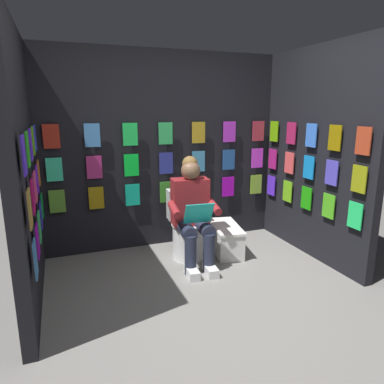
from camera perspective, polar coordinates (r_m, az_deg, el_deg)
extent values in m
plane|color=gray|center=(3.12, 6.10, -19.56)|extent=(30.00, 30.00, 0.00)
cube|color=black|center=(4.39, -4.56, 6.66)|extent=(3.03, 0.10, 2.37)
cube|color=#57912A|center=(4.22, -20.96, -1.42)|extent=(0.17, 0.01, 0.26)
cube|color=#A3830C|center=(4.24, -15.22, -0.94)|extent=(0.17, 0.01, 0.26)
cube|color=#0FBF95|center=(4.29, -9.57, -0.46)|extent=(0.17, 0.01, 0.26)
cube|color=green|center=(4.39, -4.13, 0.01)|extent=(0.17, 0.01, 0.26)
cube|color=#B68A1E|center=(4.53, 1.03, 0.45)|extent=(0.17, 0.01, 0.26)
cube|color=#AD0EC2|center=(4.70, 5.86, 0.86)|extent=(0.17, 0.01, 0.26)
cube|color=#8FC532|center=(4.90, 10.31, 1.23)|extent=(0.17, 0.01, 0.26)
cube|color=#31DEA0|center=(4.15, -21.38, 3.40)|extent=(0.17, 0.01, 0.26)
cube|color=#B12973|center=(4.17, -15.52, 3.87)|extent=(0.17, 0.01, 0.26)
cube|color=#0CE636|center=(4.22, -9.76, 4.30)|extent=(0.17, 0.01, 0.26)
cube|color=#2A3596|center=(4.32, -4.21, 4.66)|extent=(0.17, 0.01, 0.26)
cube|color=#4292C3|center=(4.46, 1.05, 4.97)|extent=(0.17, 0.01, 0.26)
cube|color=#24539D|center=(4.64, 5.96, 5.22)|extent=(0.17, 0.01, 0.26)
cube|color=#D73FEC|center=(4.84, 10.49, 5.41)|extent=(0.17, 0.01, 0.26)
cube|color=#B02818|center=(4.11, -21.81, 8.36)|extent=(0.17, 0.01, 0.26)
cube|color=#4991DA|center=(4.12, -15.84, 8.82)|extent=(0.17, 0.01, 0.26)
cube|color=#20DE55|center=(4.18, -9.96, 9.18)|extent=(0.17, 0.01, 0.26)
cube|color=#30BA5D|center=(4.28, -4.29, 9.43)|extent=(0.17, 0.01, 0.26)
cube|color=gold|center=(4.42, 1.07, 9.59)|extent=(0.17, 0.01, 0.26)
cube|color=#C134DB|center=(4.60, 6.07, 9.67)|extent=(0.17, 0.01, 0.26)
cube|color=#B62E46|center=(4.81, 10.68, 9.67)|extent=(0.17, 0.01, 0.26)
cube|color=black|center=(4.26, 19.39, 5.74)|extent=(0.10, 1.81, 2.37)
cube|color=#5A28EC|center=(4.87, 12.69, 1.03)|extent=(0.01, 0.17, 0.26)
cube|color=#71C41D|center=(4.58, 15.18, 0.11)|extent=(0.01, 0.17, 0.26)
cube|color=#20A811|center=(4.29, 18.00, -0.94)|extent=(0.01, 0.17, 0.26)
cube|color=#4CBB20|center=(4.03, 21.21, -2.13)|extent=(0.01, 0.17, 0.26)
cube|color=#23E569|center=(3.78, 24.87, -3.47)|extent=(0.01, 0.17, 0.26)
cube|color=#A81C6D|center=(4.80, 12.91, 5.24)|extent=(0.01, 0.17, 0.26)
cube|color=#F14F50|center=(4.51, 15.46, 4.57)|extent=(0.01, 0.17, 0.26)
cube|color=#1587E4|center=(4.22, 18.36, 3.81)|extent=(0.01, 0.17, 0.26)
cube|color=#5048D0|center=(3.95, 21.65, 2.92)|extent=(0.01, 0.17, 0.26)
cube|color=#8F9714|center=(3.70, 25.41, 1.90)|extent=(0.01, 0.17, 0.26)
cube|color=#68B50D|center=(4.77, 13.14, 9.53)|extent=(0.01, 0.17, 0.26)
cube|color=#B21F53|center=(4.47, 15.75, 9.14)|extent=(0.01, 0.17, 0.26)
cube|color=#3B7AED|center=(4.18, 18.72, 8.68)|extent=(0.01, 0.17, 0.26)
cube|color=#8F7409|center=(3.91, 22.11, 8.12)|extent=(0.01, 0.17, 0.26)
cube|color=#B53E21|center=(3.65, 25.98, 7.45)|extent=(0.01, 0.17, 0.26)
cube|color=black|center=(3.28, -25.73, 3.09)|extent=(0.10, 1.81, 2.37)
cube|color=#3777B9|center=(2.71, -24.01, -9.86)|extent=(0.01, 0.17, 0.26)
cube|color=purple|center=(3.05, -23.69, -7.25)|extent=(0.01, 0.17, 0.26)
cube|color=green|center=(3.39, -23.44, -5.17)|extent=(0.01, 0.17, 0.26)
cube|color=#2C24AD|center=(3.74, -23.23, -3.47)|extent=(0.01, 0.17, 0.26)
cube|color=#0B9A3D|center=(4.09, -23.07, -2.06)|extent=(0.01, 0.17, 0.26)
cube|color=olive|center=(2.59, -24.76, -2.49)|extent=(0.01, 0.17, 0.26)
cube|color=#AC0B58|center=(2.95, -24.34, -0.65)|extent=(0.01, 0.17, 0.26)
cube|color=#F13C7D|center=(3.30, -24.01, 0.79)|extent=(0.01, 0.17, 0.26)
cube|color=#6F19E8|center=(3.66, -23.75, 1.95)|extent=(0.01, 0.17, 0.26)
cube|color=orange|center=(4.02, -23.53, 2.90)|extent=(0.01, 0.17, 0.26)
cube|color=#4725DA|center=(2.53, -25.56, 5.41)|extent=(0.01, 0.17, 0.26)
cube|color=green|center=(2.89, -25.03, 6.31)|extent=(0.01, 0.17, 0.26)
cube|color=#4F21E0|center=(3.25, -24.62, 7.01)|extent=(0.01, 0.17, 0.26)
cube|color=#52A815|center=(3.61, -24.29, 7.56)|extent=(0.01, 0.17, 0.26)
cube|color=#2B3DF2|center=(3.97, -24.02, 8.02)|extent=(0.01, 0.17, 0.26)
cylinder|color=white|center=(4.10, -0.48, -7.98)|extent=(0.38, 0.38, 0.40)
cylinder|color=white|center=(4.03, -0.48, -5.17)|extent=(0.41, 0.41, 0.02)
cube|color=white|center=(4.22, -1.42, -1.93)|extent=(0.39, 0.21, 0.36)
cylinder|color=white|center=(4.14, -1.11, -2.24)|extent=(0.39, 0.10, 0.39)
cube|color=maroon|center=(3.92, -0.34, -1.54)|extent=(0.42, 0.25, 0.52)
sphere|color=brown|center=(3.82, -0.22, 3.49)|extent=(0.21, 0.21, 0.21)
sphere|color=olive|center=(3.84, -0.35, 4.57)|extent=(0.17, 0.17, 0.17)
cylinder|color=#23283D|center=(3.84, 1.91, -5.71)|extent=(0.18, 0.41, 0.15)
cylinder|color=#23283D|center=(3.79, -0.98, -5.98)|extent=(0.18, 0.41, 0.15)
cylinder|color=#23283D|center=(3.76, 2.73, -9.84)|extent=(0.12, 0.12, 0.42)
cylinder|color=#23283D|center=(3.71, -0.24, -10.18)|extent=(0.12, 0.12, 0.42)
cube|color=white|center=(3.78, 3.00, -12.50)|extent=(0.13, 0.27, 0.09)
cube|color=white|center=(3.73, 0.01, -12.89)|extent=(0.13, 0.27, 0.09)
cylinder|color=maroon|center=(3.83, 3.56, -2.35)|extent=(0.11, 0.32, 0.13)
cylinder|color=maroon|center=(3.71, -2.87, -2.85)|extent=(0.11, 0.32, 0.13)
cube|color=#1EC4B4|center=(3.62, 1.10, -3.51)|extent=(0.31, 0.15, 0.23)
cube|color=white|center=(4.29, 5.46, -7.72)|extent=(0.40, 0.67, 0.31)
cube|color=white|center=(4.23, 5.51, -5.59)|extent=(0.42, 0.70, 0.03)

